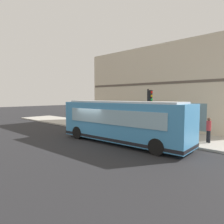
% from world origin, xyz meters
% --- Properties ---
extents(ground, '(120.00, 120.00, 0.00)m').
position_xyz_m(ground, '(0.00, 0.00, 0.00)').
color(ground, '#262628').
extents(sidewalk_curb, '(4.82, 40.00, 0.15)m').
position_xyz_m(sidewalk_curb, '(5.01, 0.00, 0.07)').
color(sidewalk_curb, '#B2ADA3').
rests_on(sidewalk_curb, ground).
extents(building_corner, '(6.06, 16.58, 8.59)m').
position_xyz_m(building_corner, '(10.42, 0.00, 4.28)').
color(building_corner, beige).
rests_on(building_corner, ground).
extents(city_bus_nearside, '(2.92, 10.13, 3.07)m').
position_xyz_m(city_bus_nearside, '(0.68, -2.05, 1.55)').
color(city_bus_nearside, '#3F8CC6').
rests_on(city_bus_nearside, ground).
extents(traffic_light_near_corner, '(0.32, 0.49, 3.85)m').
position_xyz_m(traffic_light_near_corner, '(3.16, -2.79, 2.83)').
color(traffic_light_near_corner, black).
rests_on(traffic_light_near_corner, sidewalk_curb).
extents(fire_hydrant, '(0.35, 0.35, 0.74)m').
position_xyz_m(fire_hydrant, '(6.43, -4.19, 0.51)').
color(fire_hydrant, yellow).
rests_on(fire_hydrant, sidewalk_curb).
extents(pedestrian_by_light_pole, '(0.32, 0.32, 1.61)m').
position_xyz_m(pedestrian_by_light_pole, '(3.31, 7.22, 1.07)').
color(pedestrian_by_light_pole, '#B23338').
rests_on(pedestrian_by_light_pole, sidewalk_curb).
extents(pedestrian_near_building_entrance, '(0.32, 0.32, 1.78)m').
position_xyz_m(pedestrian_near_building_entrance, '(4.40, -6.88, 1.18)').
color(pedestrian_near_building_entrance, black).
rests_on(pedestrian_near_building_entrance, sidewalk_curb).
extents(pedestrian_walking_along_curb, '(0.32, 0.32, 1.73)m').
position_xyz_m(pedestrian_walking_along_curb, '(3.31, -0.89, 1.15)').
color(pedestrian_walking_along_curb, '#3F8C4C').
rests_on(pedestrian_walking_along_curb, sidewalk_curb).
extents(newspaper_vending_box, '(0.44, 0.42, 0.90)m').
position_xyz_m(newspaper_vending_box, '(3.37, -5.68, 0.60)').
color(newspaper_vending_box, '#197233').
rests_on(newspaper_vending_box, sidewalk_curb).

